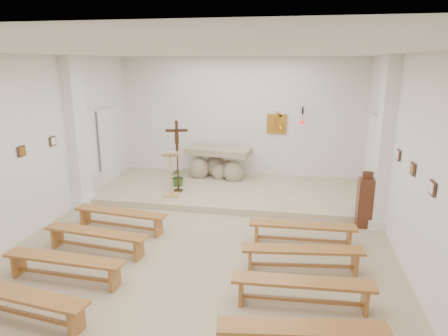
% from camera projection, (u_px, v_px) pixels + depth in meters
% --- Properties ---
extents(ground, '(7.00, 10.00, 0.00)m').
position_uv_depth(ground, '(198.00, 255.00, 7.17)').
color(ground, tan).
rests_on(ground, ground).
extents(wall_left, '(0.02, 10.00, 3.50)m').
position_uv_depth(wall_left, '(13.00, 152.00, 7.35)').
color(wall_left, white).
rests_on(wall_left, ground).
extents(wall_right, '(0.02, 10.00, 3.50)m').
position_uv_depth(wall_right, '(418.00, 171.00, 6.09)').
color(wall_right, white).
rests_on(wall_right, ground).
extents(wall_back, '(7.00, 0.02, 3.50)m').
position_uv_depth(wall_back, '(240.00, 119.00, 11.46)').
color(wall_back, white).
rests_on(wall_back, ground).
extents(ceiling, '(7.00, 10.00, 0.02)m').
position_uv_depth(ceiling, '(195.00, 53.00, 6.27)').
color(ceiling, silver).
rests_on(ceiling, wall_back).
extents(sanctuary_platform, '(6.98, 3.00, 0.15)m').
position_uv_depth(sanctuary_platform, '(231.00, 191.00, 10.48)').
color(sanctuary_platform, beige).
rests_on(sanctuary_platform, ground).
extents(pilaster_left, '(0.26, 0.55, 3.50)m').
position_uv_depth(pilaster_left, '(77.00, 133.00, 9.22)').
color(pilaster_left, white).
rests_on(pilaster_left, ground).
extents(pilaster_right, '(0.26, 0.55, 3.50)m').
position_uv_depth(pilaster_right, '(384.00, 144.00, 8.01)').
color(pilaster_right, white).
rests_on(pilaster_right, ground).
extents(gold_wall_relief, '(0.55, 0.04, 0.55)m').
position_uv_depth(gold_wall_relief, '(277.00, 124.00, 11.26)').
color(gold_wall_relief, '#BF832D').
rests_on(gold_wall_relief, wall_back).
extents(sanctuary_lamp, '(0.11, 0.36, 0.44)m').
position_uv_depth(sanctuary_lamp, '(302.00, 120.00, 10.86)').
color(sanctuary_lamp, black).
rests_on(sanctuary_lamp, wall_back).
extents(station_frame_left_mid, '(0.03, 0.20, 0.20)m').
position_uv_depth(station_frame_left_mid, '(21.00, 151.00, 7.54)').
color(station_frame_left_mid, '#432A1D').
rests_on(station_frame_left_mid, wall_left).
extents(station_frame_left_rear, '(0.03, 0.20, 0.20)m').
position_uv_depth(station_frame_left_rear, '(53.00, 141.00, 8.49)').
color(station_frame_left_rear, '#432A1D').
rests_on(station_frame_left_rear, wall_left).
extents(station_frame_right_front, '(0.03, 0.20, 0.20)m').
position_uv_depth(station_frame_right_front, '(432.00, 188.00, 5.34)').
color(station_frame_right_front, '#432A1D').
rests_on(station_frame_right_front, wall_right).
extents(station_frame_right_mid, '(0.03, 0.20, 0.20)m').
position_uv_depth(station_frame_right_mid, '(413.00, 169.00, 6.29)').
color(station_frame_right_mid, '#432A1D').
rests_on(station_frame_right_mid, wall_right).
extents(station_frame_right_rear, '(0.03, 0.20, 0.20)m').
position_uv_depth(station_frame_right_rear, '(398.00, 155.00, 7.24)').
color(station_frame_right_rear, '#432A1D').
rests_on(station_frame_right_rear, wall_right).
extents(radiator_left, '(0.10, 0.85, 0.52)m').
position_uv_depth(radiator_left, '(95.00, 185.00, 10.28)').
color(radiator_left, silver).
rests_on(radiator_left, ground).
extents(radiator_right, '(0.10, 0.85, 0.52)m').
position_uv_depth(radiator_right, '(374.00, 202.00, 9.05)').
color(radiator_right, silver).
rests_on(radiator_right, ground).
extents(altar, '(1.91, 0.98, 0.94)m').
position_uv_depth(altar, '(218.00, 165.00, 11.32)').
color(altar, tan).
rests_on(altar, sanctuary_platform).
extents(lectern, '(0.48, 0.43, 1.15)m').
position_uv_depth(lectern, '(171.00, 174.00, 9.70)').
color(lectern, tan).
rests_on(lectern, sanctuary_platform).
extents(crucifix_stand, '(0.54, 0.24, 1.81)m').
position_uv_depth(crucifix_stand, '(177.00, 151.00, 9.95)').
color(crucifix_stand, '#361B11').
rests_on(crucifix_stand, sanctuary_platform).
extents(potted_plant, '(0.58, 0.55, 0.52)m').
position_uv_depth(potted_plant, '(179.00, 176.00, 10.59)').
color(potted_plant, '#386026').
rests_on(potted_plant, sanctuary_platform).
extents(donation_pedestal, '(0.33, 0.33, 1.20)m').
position_uv_depth(donation_pedestal, '(365.00, 202.00, 8.28)').
color(donation_pedestal, '#512717').
rests_on(donation_pedestal, ground).
extents(bench_left_front, '(2.00, 0.55, 0.42)m').
position_uv_depth(bench_left_front, '(120.00, 216.00, 8.14)').
color(bench_left_front, '#AB6B31').
rests_on(bench_left_front, ground).
extents(bench_right_front, '(1.99, 0.39, 0.42)m').
position_uv_depth(bench_right_front, '(302.00, 229.00, 7.48)').
color(bench_right_front, '#AB6B31').
rests_on(bench_right_front, ground).
extents(bench_left_second, '(2.00, 0.55, 0.42)m').
position_uv_depth(bench_left_second, '(96.00, 236.00, 7.18)').
color(bench_left_second, '#AB6B31').
rests_on(bench_left_second, ground).
extents(bench_right_second, '(2.00, 0.56, 0.42)m').
position_uv_depth(bench_right_second, '(302.00, 254.00, 6.53)').
color(bench_right_second, '#AB6B31').
rests_on(bench_right_second, ground).
extents(bench_left_third, '(1.99, 0.42, 0.42)m').
position_uv_depth(bench_left_third, '(65.00, 263.00, 6.23)').
color(bench_left_third, '#AB6B31').
rests_on(bench_left_third, ground).
extents(bench_right_third, '(1.99, 0.42, 0.42)m').
position_uv_depth(bench_right_third, '(302.00, 287.00, 5.57)').
color(bench_right_third, '#AB6B31').
rests_on(bench_right_third, ground).
extents(bench_left_fourth, '(2.00, 0.57, 0.42)m').
position_uv_depth(bench_left_fourth, '(21.00, 300.00, 5.27)').
color(bench_left_fourth, '#AB6B31').
rests_on(bench_left_fourth, ground).
extents(bench_right_fourth, '(2.00, 0.59, 0.42)m').
position_uv_depth(bench_right_fourth, '(302.00, 334.00, 4.61)').
color(bench_right_fourth, '#AB6B31').
rests_on(bench_right_fourth, ground).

